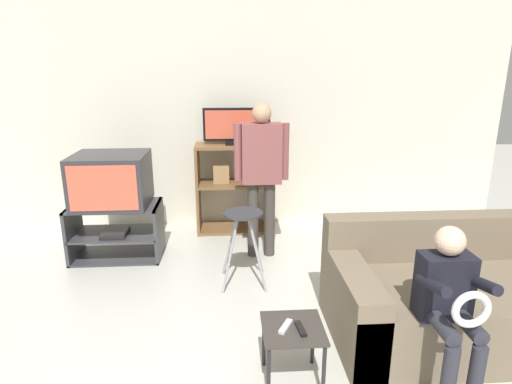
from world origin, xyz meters
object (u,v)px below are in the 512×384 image
object	(u,v)px
media_shelf	(235,187)
snack_table	(293,335)
folding_stool	(243,227)
couch	(471,298)
television_main	(111,180)
person_seated_child	(450,299)
remote_control_white	(286,326)
television_flat	(237,127)
tv_stand	(117,232)
person_standing_adult	(261,167)
remote_control_black	(301,329)

from	to	relation	value
media_shelf	snack_table	bearing A→B (deg)	-83.62
folding_stool	couch	distance (m)	1.83
television_main	media_shelf	bearing A→B (deg)	28.57
television_main	snack_table	world-z (taller)	television_main
couch	person_seated_child	size ratio (longest dim) A/B	1.96
folding_stool	remote_control_white	xyz separation A→B (m)	(0.20, -1.28, -0.14)
folding_stool	couch	xyz separation A→B (m)	(1.59, -0.86, -0.26)
couch	television_main	bearing A→B (deg)	152.04
person_seated_child	television_flat	bearing A→B (deg)	112.51
tv_stand	folding_stool	world-z (taller)	folding_stool
snack_table	couch	world-z (taller)	couch
television_main	person_standing_adult	world-z (taller)	person_standing_adult
television_main	remote_control_white	world-z (taller)	television_main
person_standing_adult	media_shelf	bearing A→B (deg)	108.75
media_shelf	television_flat	size ratio (longest dim) A/B	1.37
folding_stool	tv_stand	bearing A→B (deg)	153.06
couch	television_flat	bearing A→B (deg)	126.46
person_seated_child	television_main	bearing A→B (deg)	139.04
media_shelf	person_standing_adult	world-z (taller)	person_standing_adult
snack_table	person_standing_adult	size ratio (longest dim) A/B	0.25
television_flat	couch	world-z (taller)	television_flat
remote_control_black	couch	world-z (taller)	couch
snack_table	remote_control_black	bearing A→B (deg)	-41.31
folding_stool	person_standing_adult	world-z (taller)	person_standing_adult
person_seated_child	tv_stand	bearing A→B (deg)	139.23
folding_stool	couch	bearing A→B (deg)	-28.30
remote_control_white	couch	size ratio (longest dim) A/B	0.07
media_shelf	television_flat	xyz separation A→B (m)	(0.03, 0.00, 0.69)
person_standing_adult	couch	bearing A→B (deg)	-46.05
tv_stand	television_flat	world-z (taller)	television_flat
remote_control_white	person_standing_adult	xyz separation A→B (m)	(0.00, 1.86, 0.54)
tv_stand	person_standing_adult	world-z (taller)	person_standing_adult
folding_stool	snack_table	xyz separation A→B (m)	(0.24, -1.27, -0.21)
television_main	snack_table	bearing A→B (deg)	-52.08
television_flat	person_seated_child	world-z (taller)	television_flat
television_main	television_flat	size ratio (longest dim) A/B	0.94
folding_stool	television_flat	bearing A→B (deg)	90.63
tv_stand	snack_table	bearing A→B (deg)	-51.92
folding_stool	person_seated_child	bearing A→B (deg)	-51.58
remote_control_white	snack_table	bearing A→B (deg)	37.76
media_shelf	snack_table	xyz separation A→B (m)	(0.29, -2.59, -0.20)
remote_control_white	person_seated_child	distance (m)	0.94
television_main	remote_control_black	bearing A→B (deg)	-51.85
person_seated_child	person_standing_adult	bearing A→B (deg)	114.58
remote_control_white	couch	bearing A→B (deg)	45.65
media_shelf	television_flat	distance (m)	0.69
couch	person_seated_child	world-z (taller)	person_seated_child
television_flat	snack_table	size ratio (longest dim) A/B	1.96
media_shelf	folding_stool	distance (m)	1.32
television_flat	snack_table	xyz separation A→B (m)	(0.26, -2.59, -0.89)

